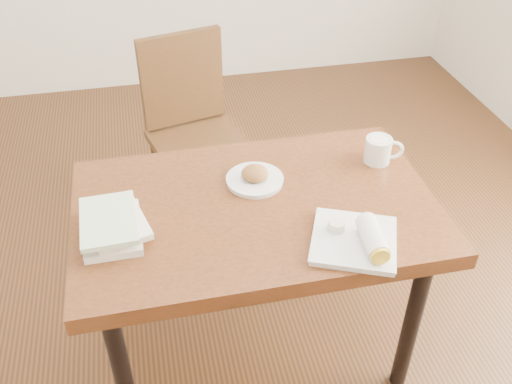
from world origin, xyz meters
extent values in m
cube|color=#472814|center=(0.00, 0.00, -0.01)|extent=(4.00, 5.00, 0.01)
cube|color=#5F2A16|center=(0.00, 0.00, 0.72)|extent=(1.21, 0.76, 0.06)
cylinder|color=black|center=(-0.51, -0.28, 0.34)|extent=(0.06, 0.06, 0.69)
cylinder|color=black|center=(0.51, -0.28, 0.34)|extent=(0.06, 0.06, 0.69)
cylinder|color=black|center=(-0.51, 0.28, 0.34)|extent=(0.06, 0.06, 0.69)
cylinder|color=black|center=(0.51, 0.28, 0.34)|extent=(0.06, 0.06, 0.69)
cylinder|color=#422A12|center=(0.04, 1.06, 0.23)|extent=(0.04, 0.04, 0.45)
cylinder|color=#422A12|center=(-0.31, 0.97, 0.23)|extent=(0.04, 0.04, 0.45)
cylinder|color=#422A12|center=(0.13, 0.71, 0.23)|extent=(0.04, 0.04, 0.45)
cylinder|color=#422A12|center=(-0.22, 0.62, 0.23)|extent=(0.04, 0.04, 0.45)
cube|color=#422A12|center=(-0.09, 0.84, 0.47)|extent=(0.51, 0.51, 0.04)
cube|color=#422A12|center=(-0.14, 1.02, 0.73)|extent=(0.40, 0.14, 0.45)
cylinder|color=white|center=(0.02, 0.12, 0.76)|extent=(0.20, 0.20, 0.01)
cylinder|color=white|center=(0.02, 0.12, 0.77)|extent=(0.20, 0.20, 0.01)
ellipsoid|color=#B27538|center=(0.02, 0.12, 0.79)|extent=(0.12, 0.12, 0.05)
cylinder|color=white|center=(0.49, 0.15, 0.80)|extent=(0.10, 0.10, 0.10)
torus|color=white|center=(0.54, 0.14, 0.80)|extent=(0.08, 0.03, 0.08)
cylinder|color=tan|center=(0.49, 0.15, 0.84)|extent=(0.09, 0.09, 0.01)
cylinder|color=#F2E5CC|center=(0.49, 0.15, 0.85)|extent=(0.06, 0.06, 0.00)
cube|color=white|center=(0.25, -0.25, 0.76)|extent=(0.33, 0.33, 0.01)
cube|color=white|center=(0.25, -0.25, 0.77)|extent=(0.34, 0.34, 0.01)
cylinder|color=white|center=(0.29, -0.29, 0.80)|extent=(0.08, 0.16, 0.06)
cylinder|color=yellow|center=(0.28, -0.37, 0.80)|extent=(0.06, 0.03, 0.06)
cylinder|color=silver|center=(0.21, -0.20, 0.79)|extent=(0.05, 0.05, 0.03)
cylinder|color=red|center=(0.21, -0.20, 0.80)|extent=(0.05, 0.05, 0.01)
cube|color=white|center=(-0.47, -0.05, 0.76)|extent=(0.18, 0.25, 0.03)
cube|color=silver|center=(-0.46, -0.04, 0.79)|extent=(0.22, 0.28, 0.02)
cube|color=#A2CD88|center=(-0.48, -0.05, 0.81)|extent=(0.18, 0.26, 0.02)
camera|label=1|loc=(-0.32, -1.46, 1.94)|focal=40.00mm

